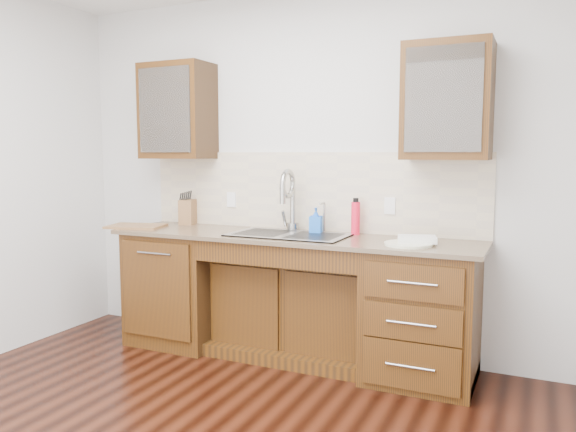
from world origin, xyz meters
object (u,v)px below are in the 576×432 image
at_px(knife_block, 189,212).
at_px(soap_bottle, 316,221).
at_px(plate, 408,244).
at_px(water_bottle, 356,218).
at_px(cutting_board, 136,226).

bearing_deg(knife_block, soap_bottle, -18.22).
relative_size(soap_bottle, knife_block, 0.94).
height_order(soap_bottle, plate, soap_bottle).
bearing_deg(knife_block, plate, -23.79).
xyz_separation_m(water_bottle, knife_block, (-1.45, 0.02, -0.02)).
relative_size(plate, cutting_board, 0.72).
relative_size(knife_block, cutting_board, 0.48).
bearing_deg(plate, water_bottle, 144.74).
height_order(soap_bottle, cutting_board, soap_bottle).
bearing_deg(water_bottle, cutting_board, -168.93).
distance_m(soap_bottle, knife_block, 1.18).
height_order(water_bottle, knife_block, water_bottle).
distance_m(soap_bottle, plate, 0.77).
height_order(water_bottle, cutting_board, water_bottle).
bearing_deg(cutting_board, plate, 0.37).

